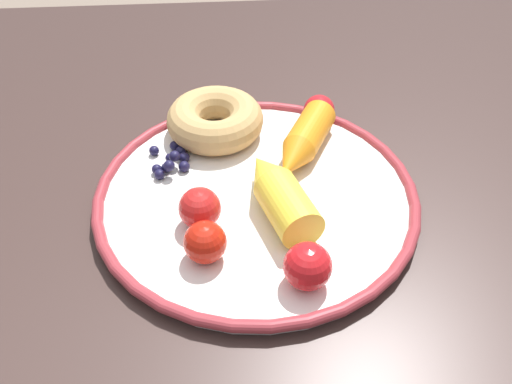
{
  "coord_description": "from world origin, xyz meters",
  "views": [
    {
      "loc": [
        -0.01,
        -0.43,
        1.15
      ],
      "look_at": [
        0.02,
        0.0,
        0.75
      ],
      "focal_mm": 40.18,
      "sensor_mm": 36.0,
      "label": 1
    }
  ],
  "objects_px": {
    "donut": "(215,120)",
    "blueberry_pile": "(173,159)",
    "tomato_mid": "(319,110)",
    "tomato_near": "(308,266)",
    "tomato_far": "(200,208)",
    "tomato_extra": "(205,242)",
    "carrot_yellow": "(278,192)",
    "plate": "(256,194)",
    "dining_table": "(241,252)",
    "carrot_orange": "(303,143)"
  },
  "relations": [
    {
      "from": "blueberry_pile",
      "to": "tomato_mid",
      "type": "height_order",
      "value": "tomato_mid"
    },
    {
      "from": "dining_table",
      "to": "plate",
      "type": "height_order",
      "value": "plate"
    },
    {
      "from": "carrot_orange",
      "to": "blueberry_pile",
      "type": "bearing_deg",
      "value": -179.07
    },
    {
      "from": "tomato_mid",
      "to": "carrot_orange",
      "type": "bearing_deg",
      "value": -114.08
    },
    {
      "from": "tomato_mid",
      "to": "carrot_yellow",
      "type": "bearing_deg",
      "value": -113.64
    },
    {
      "from": "donut",
      "to": "blueberry_pile",
      "type": "height_order",
      "value": "donut"
    },
    {
      "from": "tomato_near",
      "to": "plate",
      "type": "bearing_deg",
      "value": 106.53
    },
    {
      "from": "donut",
      "to": "carrot_yellow",
      "type": "bearing_deg",
      "value": -65.4
    },
    {
      "from": "plate",
      "to": "tomato_mid",
      "type": "xyz_separation_m",
      "value": [
        0.08,
        0.11,
        0.02
      ]
    },
    {
      "from": "dining_table",
      "to": "tomato_mid",
      "type": "xyz_separation_m",
      "value": [
        0.1,
        0.12,
        0.1
      ]
    },
    {
      "from": "tomato_near",
      "to": "tomato_far",
      "type": "height_order",
      "value": "tomato_near"
    },
    {
      "from": "plate",
      "to": "carrot_yellow",
      "type": "height_order",
      "value": "carrot_yellow"
    },
    {
      "from": "carrot_orange",
      "to": "donut",
      "type": "relative_size",
      "value": 1.12
    },
    {
      "from": "dining_table",
      "to": "blueberry_pile",
      "type": "xyz_separation_m",
      "value": [
        -0.07,
        0.05,
        0.09
      ]
    },
    {
      "from": "carrot_orange",
      "to": "tomato_near",
      "type": "height_order",
      "value": "tomato_near"
    },
    {
      "from": "dining_table",
      "to": "donut",
      "type": "bearing_deg",
      "value": 101.45
    },
    {
      "from": "tomato_far",
      "to": "carrot_yellow",
      "type": "bearing_deg",
      "value": 11.33
    },
    {
      "from": "donut",
      "to": "carrot_orange",
      "type": "bearing_deg",
      "value": -27.96
    },
    {
      "from": "carrot_yellow",
      "to": "donut",
      "type": "xyz_separation_m",
      "value": [
        -0.06,
        0.13,
        -0.0
      ]
    },
    {
      "from": "carrot_yellow",
      "to": "donut",
      "type": "height_order",
      "value": "carrot_yellow"
    },
    {
      "from": "dining_table",
      "to": "carrot_orange",
      "type": "bearing_deg",
      "value": 38.67
    },
    {
      "from": "plate",
      "to": "carrot_orange",
      "type": "bearing_deg",
      "value": 44.73
    },
    {
      "from": "carrot_orange",
      "to": "carrot_yellow",
      "type": "bearing_deg",
      "value": -113.31
    },
    {
      "from": "tomato_near",
      "to": "tomato_extra",
      "type": "relative_size",
      "value": 1.08
    },
    {
      "from": "plate",
      "to": "donut",
      "type": "height_order",
      "value": "donut"
    },
    {
      "from": "plate",
      "to": "tomato_far",
      "type": "distance_m",
      "value": 0.07
    },
    {
      "from": "plate",
      "to": "tomato_near",
      "type": "height_order",
      "value": "tomato_near"
    },
    {
      "from": "carrot_orange",
      "to": "tomato_mid",
      "type": "bearing_deg",
      "value": 65.92
    },
    {
      "from": "dining_table",
      "to": "carrot_orange",
      "type": "height_order",
      "value": "carrot_orange"
    },
    {
      "from": "carrot_yellow",
      "to": "tomato_extra",
      "type": "distance_m",
      "value": 0.09
    },
    {
      "from": "donut",
      "to": "tomato_extra",
      "type": "height_order",
      "value": "same"
    },
    {
      "from": "carrot_orange",
      "to": "tomato_extra",
      "type": "height_order",
      "value": "tomato_extra"
    },
    {
      "from": "plate",
      "to": "carrot_orange",
      "type": "relative_size",
      "value": 2.69
    },
    {
      "from": "donut",
      "to": "tomato_mid",
      "type": "height_order",
      "value": "donut"
    },
    {
      "from": "tomato_near",
      "to": "tomato_extra",
      "type": "xyz_separation_m",
      "value": [
        -0.09,
        0.04,
        -0.0
      ]
    },
    {
      "from": "carrot_orange",
      "to": "tomato_extra",
      "type": "xyz_separation_m",
      "value": [
        -0.11,
        -0.14,
        0.0
      ]
    },
    {
      "from": "tomato_extra",
      "to": "blueberry_pile",
      "type": "bearing_deg",
      "value": 104.33
    },
    {
      "from": "tomato_far",
      "to": "plate",
      "type": "bearing_deg",
      "value": 36.1
    },
    {
      "from": "carrot_orange",
      "to": "tomato_far",
      "type": "distance_m",
      "value": 0.14
    },
    {
      "from": "plate",
      "to": "blueberry_pile",
      "type": "relative_size",
      "value": 5.62
    },
    {
      "from": "dining_table",
      "to": "plate",
      "type": "bearing_deg",
      "value": 11.69
    },
    {
      "from": "carrot_orange",
      "to": "tomato_mid",
      "type": "xyz_separation_m",
      "value": [
        0.03,
        0.06,
        -0.0
      ]
    },
    {
      "from": "donut",
      "to": "tomato_near",
      "type": "bearing_deg",
      "value": -71.51
    },
    {
      "from": "carrot_orange",
      "to": "tomato_far",
      "type": "relative_size",
      "value": 3.02
    },
    {
      "from": "dining_table",
      "to": "tomato_near",
      "type": "relative_size",
      "value": 30.46
    },
    {
      "from": "tomato_near",
      "to": "carrot_yellow",
      "type": "bearing_deg",
      "value": 99.36
    },
    {
      "from": "tomato_far",
      "to": "tomato_extra",
      "type": "xyz_separation_m",
      "value": [
        0.0,
        -0.04,
        -0.0
      ]
    },
    {
      "from": "blueberry_pile",
      "to": "carrot_yellow",
      "type": "bearing_deg",
      "value": -36.01
    },
    {
      "from": "dining_table",
      "to": "donut",
      "type": "distance_m",
      "value": 0.15
    },
    {
      "from": "tomato_far",
      "to": "tomato_extra",
      "type": "height_order",
      "value": "tomato_far"
    }
  ]
}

